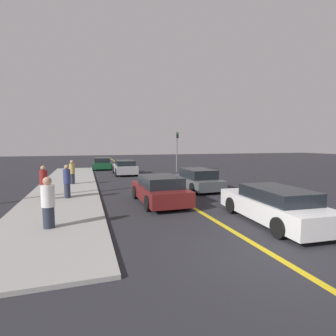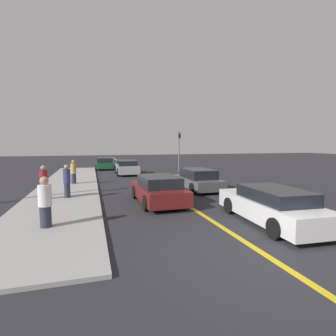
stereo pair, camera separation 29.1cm
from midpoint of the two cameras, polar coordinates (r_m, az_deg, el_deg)
name	(u,v)px [view 1 (the left image)]	position (r m, az deg, el deg)	size (l,w,h in m)	color
ground_plane	(274,256)	(7.34, 21.07, -17.44)	(120.00, 120.00, 0.00)	#28282D
road_center_line	(138,175)	(23.81, -6.97, -1.45)	(0.20, 60.00, 0.01)	gold
sidewalk_left	(67,186)	(18.19, -21.47, -3.72)	(3.61, 25.36, 0.11)	#9E9E99
car_near_right_lane	(274,205)	(10.03, 21.22, -7.57)	(2.07, 4.83, 1.27)	silver
car_ahead_center	(160,190)	(12.35, -2.53, -4.76)	(2.01, 4.26, 1.30)	maroon
car_far_distant	(197,179)	(16.15, 5.81, -2.50)	(1.95, 4.33, 1.26)	#4C5156
car_parked_left_lot	(125,167)	(24.10, -9.70, 0.11)	(2.01, 4.28, 1.29)	#9E9EA3
car_oncoming_far	(102,164)	(29.67, -14.39, 0.93)	(2.15, 4.20, 1.26)	#144728
pedestrian_near_curb	(48,203)	(9.29, -25.47, -6.87)	(0.42, 0.42, 1.65)	#282D3D
pedestrian_mid_group	(44,183)	(13.96, -25.98, -2.91)	(0.35, 0.35, 1.65)	#282D3D
pedestrian_far_standing	(67,181)	(13.95, -21.69, -2.73)	(0.34, 0.34, 1.65)	#282D3D
pedestrian_by_sign	(72,172)	(18.69, -20.56, -0.84)	(0.36, 0.36, 1.60)	#282D3D
traffic_light	(177,148)	(26.02, 1.64, 4.45)	(0.18, 0.40, 3.89)	slate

